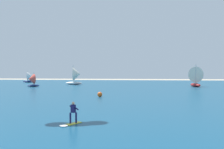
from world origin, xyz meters
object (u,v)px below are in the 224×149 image
at_px(sailboat_far_left, 76,76).
at_px(marker_buoy, 100,94).
at_px(kitesurfer, 71,116).
at_px(sailboat_trailing, 194,76).
at_px(sailboat_mid_left, 29,77).
at_px(sailboat_mid_right, 32,80).

bearing_deg(sailboat_far_left, marker_buoy, -69.48).
bearing_deg(marker_buoy, kitesurfer, -88.22).
relative_size(sailboat_trailing, marker_buoy, 7.34).
height_order(kitesurfer, sailboat_trailing, sailboat_trailing).
height_order(sailboat_trailing, sailboat_mid_left, sailboat_trailing).
xyz_separation_m(sailboat_mid_left, marker_buoy, (30.18, -41.32, -1.43)).
xyz_separation_m(kitesurfer, sailboat_mid_right, (-20.60, 38.94, 1.04)).
distance_m(sailboat_trailing, sailboat_far_left, 31.67).
bearing_deg(sailboat_mid_left, kitesurfer, -62.75).
height_order(sailboat_mid_left, marker_buoy, sailboat_mid_left).
bearing_deg(kitesurfer, sailboat_far_left, 103.69).
bearing_deg(sailboat_mid_right, sailboat_trailing, 6.54).
xyz_separation_m(sailboat_mid_right, sailboat_far_left, (8.84, 9.33, 0.89)).
bearing_deg(sailboat_trailing, sailboat_mid_left, 162.20).
height_order(sailboat_far_left, sailboat_mid_left, sailboat_far_left).
distance_m(sailboat_mid_right, sailboat_far_left, 12.88).
bearing_deg(sailboat_trailing, sailboat_mid_right, -173.46).
distance_m(sailboat_trailing, marker_buoy, 32.30).
relative_size(sailboat_mid_right, sailboat_mid_left, 0.91).
bearing_deg(sailboat_mid_left, marker_buoy, -53.86).
distance_m(kitesurfer, sailboat_far_left, 49.72).
bearing_deg(sailboat_mid_left, sailboat_mid_right, -63.94).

